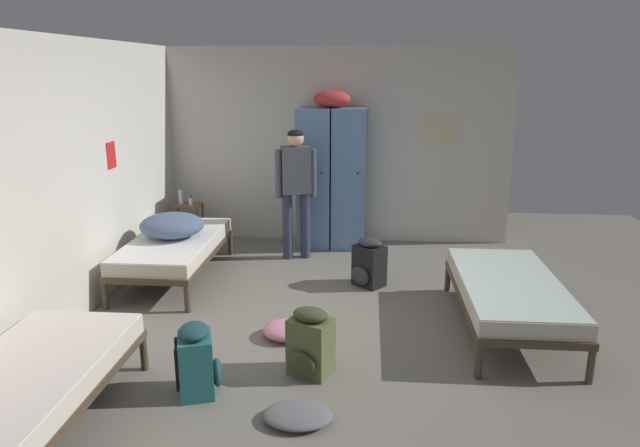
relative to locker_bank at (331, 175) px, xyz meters
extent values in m
plane|color=slate|center=(0.05, -2.69, -0.97)|extent=(9.51, 9.51, 0.00)
cube|color=beige|center=(0.05, 0.31, 0.35)|extent=(4.70, 0.06, 2.63)
cube|color=beige|center=(-2.27, -2.69, 0.35)|extent=(0.06, 5.94, 2.63)
cube|color=beige|center=(1.41, 0.28, 0.58)|extent=(0.55, 0.01, 0.40)
cube|color=red|center=(-2.24, -1.65, 0.48)|extent=(0.01, 0.20, 0.28)
cube|color=#5B84B2|center=(-0.23, 0.00, -0.04)|extent=(0.44, 0.52, 1.85)
cylinder|color=black|center=(-0.11, -0.27, 0.08)|extent=(0.02, 0.03, 0.02)
cube|color=#5B84B2|center=(0.23, 0.00, -0.04)|extent=(0.44, 0.52, 1.85)
cylinder|color=black|center=(0.35, -0.27, 0.08)|extent=(0.02, 0.03, 0.02)
ellipsoid|color=red|center=(0.00, 0.00, 0.99)|extent=(0.48, 0.36, 0.22)
cylinder|color=brown|center=(-2.12, -0.28, -0.69)|extent=(0.03, 0.03, 0.55)
cylinder|color=brown|center=(-1.77, -0.28, -0.69)|extent=(0.03, 0.03, 0.55)
cylinder|color=brown|center=(-2.12, -0.01, -0.69)|extent=(0.03, 0.03, 0.55)
cylinder|color=brown|center=(-1.77, -0.01, -0.69)|extent=(0.03, 0.03, 0.55)
cube|color=brown|center=(-1.94, -0.15, -0.78)|extent=(0.38, 0.30, 0.02)
cube|color=brown|center=(-1.94, -0.15, -0.41)|extent=(0.38, 0.30, 0.02)
cylinder|color=#473828|center=(-2.11, -2.36, -0.83)|extent=(0.06, 0.06, 0.28)
cylinder|color=#473828|center=(-1.27, -2.36, -0.83)|extent=(0.06, 0.06, 0.28)
cylinder|color=#473828|center=(-2.11, -0.52, -0.83)|extent=(0.06, 0.06, 0.28)
cylinder|color=#473828|center=(-1.27, -0.52, -0.83)|extent=(0.06, 0.06, 0.28)
cube|color=#473828|center=(-1.69, -1.44, -0.66)|extent=(0.90, 1.90, 0.06)
cube|color=beige|center=(-1.69, -1.44, -0.56)|extent=(0.87, 1.84, 0.14)
cube|color=white|center=(-1.69, -1.44, -0.48)|extent=(0.86, 1.82, 0.01)
cylinder|color=#473828|center=(-2.11, -3.50, -0.83)|extent=(0.06, 0.06, 0.28)
cylinder|color=#473828|center=(-1.27, -3.50, -0.83)|extent=(0.06, 0.06, 0.28)
cube|color=#473828|center=(-1.69, -4.42, -0.66)|extent=(0.90, 1.90, 0.06)
cube|color=beige|center=(-1.69, -4.42, -0.56)|extent=(0.87, 1.84, 0.14)
cube|color=silver|center=(-1.69, -4.42, -0.48)|extent=(0.86, 1.82, 0.01)
cylinder|color=#473828|center=(2.21, -1.57, -0.83)|extent=(0.06, 0.06, 0.28)
cylinder|color=#473828|center=(1.37, -1.57, -0.83)|extent=(0.06, 0.06, 0.28)
cylinder|color=#473828|center=(2.21, -3.41, -0.83)|extent=(0.06, 0.06, 0.28)
cylinder|color=#473828|center=(1.37, -3.41, -0.83)|extent=(0.06, 0.06, 0.28)
cube|color=#473828|center=(1.79, -2.49, -0.66)|extent=(0.90, 1.90, 0.06)
cube|color=beige|center=(1.79, -2.49, -0.56)|extent=(0.87, 1.84, 0.14)
cube|color=silver|center=(1.79, -2.49, -0.48)|extent=(0.86, 1.82, 0.01)
ellipsoid|color=slate|center=(-1.72, -1.41, -0.34)|extent=(0.72, 0.68, 0.27)
cylinder|color=#2D334C|center=(-0.29, -0.55, -0.55)|extent=(0.12, 0.12, 0.84)
cylinder|color=#2D334C|center=(-0.51, -0.61, -0.55)|extent=(0.12, 0.12, 0.84)
cube|color=#474C56|center=(-0.40, -0.58, 0.16)|extent=(0.39, 0.29, 0.58)
cylinder|color=#474C56|center=(-0.20, -0.52, 0.12)|extent=(0.08, 0.08, 0.60)
cylinder|color=#474C56|center=(-0.61, -0.64, 0.12)|extent=(0.08, 0.08, 0.60)
sphere|color=#DBAD89|center=(-0.40, -0.58, 0.55)|extent=(0.21, 0.21, 0.21)
ellipsoid|color=black|center=(-0.40, -0.58, 0.60)|extent=(0.20, 0.20, 0.11)
cylinder|color=#B2DBEA|center=(-2.02, -0.13, -0.30)|extent=(0.07, 0.07, 0.20)
cylinder|color=#2666B2|center=(-2.02, -0.13, -0.19)|extent=(0.04, 0.04, 0.03)
cylinder|color=white|center=(-1.87, -0.19, -0.35)|extent=(0.05, 0.05, 0.10)
cylinder|color=black|center=(-1.87, -0.19, -0.29)|extent=(0.03, 0.03, 0.02)
cube|color=#566038|center=(0.06, -3.44, -0.74)|extent=(0.39, 0.35, 0.46)
ellipsoid|color=#383D23|center=(0.00, -3.57, -0.82)|extent=(0.25, 0.17, 0.20)
ellipsoid|color=#383D23|center=(0.06, -3.44, -0.47)|extent=(0.35, 0.31, 0.10)
cube|color=black|center=(0.03, -3.28, -0.72)|extent=(0.06, 0.04, 0.32)
cube|color=black|center=(0.19, -3.35, -0.72)|extent=(0.06, 0.04, 0.32)
cube|color=#23666B|center=(-0.76, -3.79, -0.74)|extent=(0.33, 0.38, 0.46)
ellipsoid|color=#193D42|center=(-0.61, -3.75, -0.82)|extent=(0.15, 0.25, 0.20)
ellipsoid|color=#193D42|center=(-0.76, -3.79, -0.47)|extent=(0.29, 0.34, 0.10)
cube|color=black|center=(-0.86, -3.92, -0.72)|extent=(0.04, 0.05, 0.32)
cube|color=black|center=(-0.91, -3.75, -0.72)|extent=(0.04, 0.05, 0.32)
cube|color=black|center=(0.52, -1.48, -0.74)|extent=(0.40, 0.39, 0.46)
ellipsoid|color=#2D2D33|center=(0.42, -1.59, -0.82)|extent=(0.23, 0.22, 0.20)
ellipsoid|color=#2D2D33|center=(0.52, -1.48, -0.47)|extent=(0.36, 0.35, 0.10)
cube|color=black|center=(0.54, -1.32, -0.72)|extent=(0.05, 0.05, 0.32)
cube|color=black|center=(0.67, -1.43, -0.72)|extent=(0.05, 0.05, 0.32)
ellipsoid|color=slate|center=(0.03, -4.09, -0.92)|extent=(0.48, 0.36, 0.09)
ellipsoid|color=pink|center=(-0.21, -2.83, -0.90)|extent=(0.43, 0.41, 0.14)
camera|label=1|loc=(0.47, -7.52, 1.37)|focal=32.30mm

